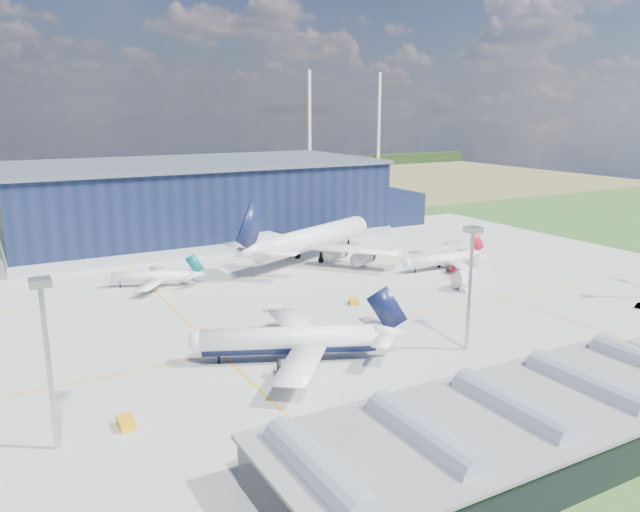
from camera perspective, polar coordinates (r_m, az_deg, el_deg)
The scene contains 18 objects.
ground at distance 135.74m, azimuth 1.47°, elevation -5.23°, with size 600.00×600.00×0.00m, color #335A21.
apron at distance 143.99m, azimuth -0.57°, elevation -4.12°, with size 220.00×160.00×0.08m.
farmland at distance 339.79m, azimuth -17.93°, elevation 5.36°, with size 600.00×220.00×0.01m, color olive.
treeline at distance 417.63m, azimuth -20.23°, elevation 7.10°, with size 600.00×8.00×8.00m, color black.
hangar at distance 218.82m, azimuth -10.69°, elevation 4.78°, with size 145.00×62.00×26.10m.
glass_concourse at distance 87.45m, azimuth 18.72°, elevation -14.25°, with size 78.00×23.00×8.60m.
light_mast_west at distance 85.35m, azimuth -23.79°, elevation -6.80°, with size 2.60×2.60×23.00m.
light_mast_center at distance 114.11m, azimuth 13.62°, elevation -1.12°, with size 2.60×2.60×23.00m.
airliner_navy at distance 108.72m, azimuth -2.84°, elevation -6.46°, with size 39.17×38.32×12.77m, color white, non-canonical shape.
airliner_red at distance 173.81m, azimuth 11.07°, elevation 0.22°, with size 27.92×27.31×9.10m, color white, non-canonical shape.
airliner_widebody at distance 181.11m, azimuth -0.65°, elevation 2.71°, with size 60.38×59.07×19.69m, color white, non-canonical shape.
airliner_regional at distance 159.72m, azimuth -15.21°, elevation -1.36°, with size 24.55×24.01×8.00m, color white, non-canonical shape.
gse_tug_a at distance 93.25m, azimuth -17.32°, elevation -14.40°, with size 2.08×3.40×1.42m, color gold.
gse_tug_b at distance 141.61m, azimuth 3.12°, elevation -4.18°, with size 1.96×2.93×1.27m, color gold.
gse_van_b at distance 207.79m, azimuth 12.25°, elevation 1.30°, with size 2.10×4.58×2.10m, color white.
gse_tug_c at distance 192.22m, azimuth -6.09°, elevation 0.47°, with size 2.03×3.25×1.42m, color gold.
gse_cart_b at distance 136.65m, azimuth -4.22°, elevation -4.83°, with size 2.11×3.16×1.37m, color white.
airstair at distance 155.52m, azimuth 12.65°, elevation -2.49°, with size 2.10×5.24×3.36m, color white.
Camera 1 is at (-65.97, -110.53, 43.08)m, focal length 35.00 mm.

